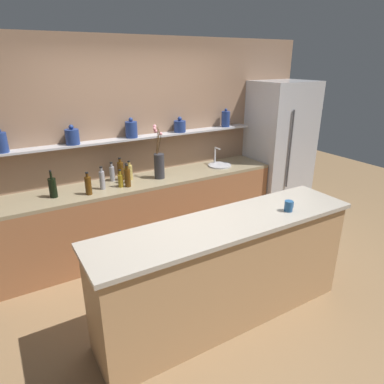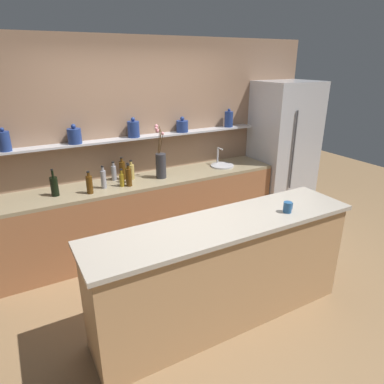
{
  "view_description": "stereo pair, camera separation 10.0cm",
  "coord_description": "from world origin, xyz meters",
  "px_view_note": "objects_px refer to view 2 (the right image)",
  "views": [
    {
      "loc": [
        -1.63,
        -2.54,
        2.32
      ],
      "look_at": [
        0.13,
        0.41,
        0.99
      ],
      "focal_mm": 32.0,
      "sensor_mm": 36.0,
      "label": 1
    },
    {
      "loc": [
        -1.54,
        -2.59,
        2.32
      ],
      "look_at": [
        0.13,
        0.41,
        0.99
      ],
      "focal_mm": 32.0,
      "sensor_mm": 36.0,
      "label": 2
    }
  ],
  "objects_px": {
    "bottle_spirit_0": "(122,170)",
    "bottle_spirit_8": "(131,171)",
    "bottle_oil_6": "(122,180)",
    "bottle_oil_1": "(128,175)",
    "bottle_spirit_5": "(89,184)",
    "refrigerator": "(283,151)",
    "sink_fixture": "(222,165)",
    "bottle_spirit_3": "(114,172)",
    "coffee_mug": "(288,207)",
    "bottle_wine_2": "(54,186)",
    "bottle_spirit_4": "(103,179)",
    "flower_vase": "(161,164)",
    "bottle_spirit_7": "(129,177)"
  },
  "relations": [
    {
      "from": "bottle_spirit_0",
      "to": "bottle_spirit_8",
      "type": "relative_size",
      "value": 1.18
    },
    {
      "from": "bottle_spirit_5",
      "to": "bottle_oil_6",
      "type": "relative_size",
      "value": 1.22
    },
    {
      "from": "sink_fixture",
      "to": "coffee_mug",
      "type": "xyz_separation_m",
      "value": [
        -0.47,
        -1.77,
        0.13
      ]
    },
    {
      "from": "bottle_oil_1",
      "to": "bottle_spirit_3",
      "type": "height_order",
      "value": "bottle_oil_1"
    },
    {
      "from": "bottle_oil_1",
      "to": "refrigerator",
      "type": "bearing_deg",
      "value": -0.91
    },
    {
      "from": "refrigerator",
      "to": "bottle_spirit_4",
      "type": "xyz_separation_m",
      "value": [
        -2.78,
        -0.02,
        0.01
      ]
    },
    {
      "from": "bottle_spirit_0",
      "to": "bottle_spirit_3",
      "type": "bearing_deg",
      "value": 166.96
    },
    {
      "from": "sink_fixture",
      "to": "bottle_spirit_4",
      "type": "distance_m",
      "value": 1.7
    },
    {
      "from": "refrigerator",
      "to": "bottle_spirit_7",
      "type": "distance_m",
      "value": 2.5
    },
    {
      "from": "coffee_mug",
      "to": "bottle_spirit_8",
      "type": "bearing_deg",
      "value": 113.93
    },
    {
      "from": "bottle_oil_6",
      "to": "bottle_spirit_5",
      "type": "bearing_deg",
      "value": -172.94
    },
    {
      "from": "bottle_spirit_0",
      "to": "bottle_oil_6",
      "type": "xyz_separation_m",
      "value": [
        -0.09,
        -0.24,
        -0.04
      ]
    },
    {
      "from": "bottle_spirit_4",
      "to": "bottle_oil_6",
      "type": "relative_size",
      "value": 1.27
    },
    {
      "from": "flower_vase",
      "to": "bottle_oil_1",
      "type": "relative_size",
      "value": 2.71
    },
    {
      "from": "refrigerator",
      "to": "bottle_oil_1",
      "type": "xyz_separation_m",
      "value": [
        -2.46,
        0.04,
        -0.0
      ]
    },
    {
      "from": "sink_fixture",
      "to": "bottle_spirit_8",
      "type": "distance_m",
      "value": 1.3
    },
    {
      "from": "bottle_oil_1",
      "to": "bottle_spirit_5",
      "type": "bearing_deg",
      "value": -163.91
    },
    {
      "from": "bottle_spirit_4",
      "to": "bottle_oil_6",
      "type": "height_order",
      "value": "bottle_spirit_4"
    },
    {
      "from": "bottle_oil_6",
      "to": "refrigerator",
      "type": "bearing_deg",
      "value": 1.28
    },
    {
      "from": "bottle_oil_6",
      "to": "bottle_oil_1",
      "type": "bearing_deg",
      "value": 40.26
    },
    {
      "from": "bottle_spirit_0",
      "to": "bottle_wine_2",
      "type": "bearing_deg",
      "value": -168.37
    },
    {
      "from": "flower_vase",
      "to": "bottle_spirit_4",
      "type": "xyz_separation_m",
      "value": [
        -0.74,
        -0.02,
        -0.07
      ]
    },
    {
      "from": "refrigerator",
      "to": "flower_vase",
      "type": "distance_m",
      "value": 2.04
    },
    {
      "from": "bottle_spirit_4",
      "to": "bottle_spirit_7",
      "type": "distance_m",
      "value": 0.29
    },
    {
      "from": "bottle_spirit_3",
      "to": "bottle_spirit_4",
      "type": "relative_size",
      "value": 0.89
    },
    {
      "from": "bottle_spirit_3",
      "to": "bottle_oil_1",
      "type": "bearing_deg",
      "value": -52.07
    },
    {
      "from": "bottle_spirit_8",
      "to": "bottle_oil_1",
      "type": "bearing_deg",
      "value": -126.71
    },
    {
      "from": "bottle_spirit_3",
      "to": "bottle_spirit_7",
      "type": "xyz_separation_m",
      "value": [
        0.09,
        -0.29,
        0.01
      ]
    },
    {
      "from": "sink_fixture",
      "to": "bottle_spirit_5",
      "type": "xyz_separation_m",
      "value": [
        -1.87,
        -0.15,
        0.09
      ]
    },
    {
      "from": "refrigerator",
      "to": "coffee_mug",
      "type": "relative_size",
      "value": 20.39
    },
    {
      "from": "bottle_spirit_5",
      "to": "bottle_spirit_0",
      "type": "bearing_deg",
      "value": 31.0
    },
    {
      "from": "bottle_spirit_8",
      "to": "coffee_mug",
      "type": "bearing_deg",
      "value": -66.07
    },
    {
      "from": "bottle_oil_1",
      "to": "coffee_mug",
      "type": "height_order",
      "value": "bottle_oil_1"
    },
    {
      "from": "bottle_spirit_7",
      "to": "bottle_spirit_8",
      "type": "xyz_separation_m",
      "value": [
        0.11,
        0.23,
        -0.01
      ]
    },
    {
      "from": "sink_fixture",
      "to": "bottle_spirit_0",
      "type": "distance_m",
      "value": 1.41
    },
    {
      "from": "refrigerator",
      "to": "bottle_wine_2",
      "type": "distance_m",
      "value": 3.31
    },
    {
      "from": "sink_fixture",
      "to": "bottle_oil_1",
      "type": "xyz_separation_m",
      "value": [
        -1.37,
        -0.01,
        0.08
      ]
    },
    {
      "from": "bottle_oil_6",
      "to": "coffee_mug",
      "type": "distance_m",
      "value": 1.95
    },
    {
      "from": "flower_vase",
      "to": "bottle_spirit_0",
      "type": "xyz_separation_m",
      "value": [
        -0.45,
        0.17,
        -0.06
      ]
    },
    {
      "from": "bottle_wine_2",
      "to": "bottle_spirit_8",
      "type": "bearing_deg",
      "value": 8.12
    },
    {
      "from": "bottle_oil_1",
      "to": "bottle_spirit_3",
      "type": "bearing_deg",
      "value": 127.93
    },
    {
      "from": "flower_vase",
      "to": "refrigerator",
      "type": "bearing_deg",
      "value": -0.22
    },
    {
      "from": "refrigerator",
      "to": "bottle_wine_2",
      "type": "relative_size",
      "value": 6.64
    },
    {
      "from": "bottle_spirit_3",
      "to": "coffee_mug",
      "type": "xyz_separation_m",
      "value": [
        1.03,
        -1.92,
        0.05
      ]
    },
    {
      "from": "bottle_spirit_8",
      "to": "bottle_spirit_0",
      "type": "bearing_deg",
      "value": 160.0
    },
    {
      "from": "bottle_spirit_3",
      "to": "bottle_spirit_5",
      "type": "xyz_separation_m",
      "value": [
        -0.37,
        -0.31,
        0.01
      ]
    },
    {
      "from": "bottle_oil_1",
      "to": "bottle_spirit_8",
      "type": "distance_m",
      "value": 0.13
    },
    {
      "from": "bottle_spirit_4",
      "to": "bottle_spirit_7",
      "type": "height_order",
      "value": "same"
    },
    {
      "from": "sink_fixture",
      "to": "bottle_spirit_0",
      "type": "height_order",
      "value": "bottle_spirit_0"
    },
    {
      "from": "bottle_wine_2",
      "to": "flower_vase",
      "type": "bearing_deg",
      "value": -0.09
    }
  ]
}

